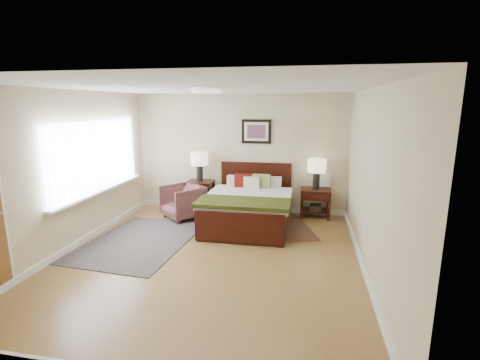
{
  "coord_description": "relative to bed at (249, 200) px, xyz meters",
  "views": [
    {
      "loc": [
        1.38,
        -4.74,
        2.27
      ],
      "look_at": [
        0.33,
        0.76,
        1.05
      ],
      "focal_mm": 26.0,
      "sensor_mm": 36.0,
      "label": 1
    }
  ],
  "objects": [
    {
      "name": "floor",
      "position": [
        -0.35,
        -1.54,
        -0.49
      ],
      "size": [
        5.0,
        5.0,
        0.0
      ],
      "primitive_type": "plane",
      "color": "olive",
      "rests_on": "ground"
    },
    {
      "name": "front_wall",
      "position": [
        -0.35,
        -4.04,
        0.76
      ],
      "size": [
        4.5,
        0.04,
        2.5
      ],
      "primitive_type": "cube",
      "color": "#C7BB90",
      "rests_on": "ground"
    },
    {
      "name": "wall_art",
      "position": [
        0.0,
        0.93,
        1.23
      ],
      "size": [
        0.62,
        0.05,
        0.5
      ],
      "color": "black",
      "rests_on": "back_wall"
    },
    {
      "name": "ceil_fixture",
      "position": [
        -0.35,
        -1.54,
        1.98
      ],
      "size": [
        0.44,
        0.44,
        0.08
      ],
      "color": "white",
      "rests_on": "ceiling"
    },
    {
      "name": "lamp_left",
      "position": [
        -1.19,
        0.73,
        0.61
      ],
      "size": [
        0.37,
        0.37,
        0.61
      ],
      "color": "black",
      "rests_on": "nightstand_left"
    },
    {
      "name": "right_wall",
      "position": [
        1.9,
        -1.54,
        0.76
      ],
      "size": [
        0.04,
        5.0,
        2.5
      ],
      "primitive_type": "cube",
      "color": "#C7BB90",
      "rests_on": "ground"
    },
    {
      "name": "left_wall",
      "position": [
        -2.6,
        -1.54,
        0.76
      ],
      "size": [
        0.04,
        5.0,
        2.5
      ],
      "primitive_type": "cube",
      "color": "#C7BB90",
      "rests_on": "ground"
    },
    {
      "name": "rug_navy",
      "position": [
        0.73,
        -0.09,
        -0.48
      ],
      "size": [
        1.23,
        1.52,
        0.01
      ],
      "primitive_type": "cube",
      "rotation": [
        0.0,
        0.0,
        0.3
      ],
      "color": "black",
      "rests_on": "ground"
    },
    {
      "name": "bed",
      "position": [
        0.0,
        0.0,
        0.0
      ],
      "size": [
        1.62,
        1.95,
        1.05
      ],
      "color": "black",
      "rests_on": "ground"
    },
    {
      "name": "armchair",
      "position": [
        -1.39,
        0.18,
        -0.15
      ],
      "size": [
        1.03,
        1.03,
        0.68
      ],
      "primitive_type": "imported",
      "rotation": [
        0.0,
        0.0,
        -0.7
      ],
      "color": "brown",
      "rests_on": "ground"
    },
    {
      "name": "lamp_right",
      "position": [
        1.26,
        0.73,
        0.54
      ],
      "size": [
        0.37,
        0.37,
        0.61
      ],
      "color": "black",
      "rests_on": "nightstand_right"
    },
    {
      "name": "back_wall",
      "position": [
        -0.35,
        0.96,
        0.76
      ],
      "size": [
        4.5,
        0.04,
        2.5
      ],
      "primitive_type": "cube",
      "color": "#C7BB90",
      "rests_on": "ground"
    },
    {
      "name": "rug_persian",
      "position": [
        -1.68,
        -1.17,
        -0.48
      ],
      "size": [
        1.76,
        2.37,
        0.01
      ],
      "primitive_type": "cube",
      "rotation": [
        0.0,
        0.0,
        -0.07
      ],
      "color": "#0B133A",
      "rests_on": "ground"
    },
    {
      "name": "nightstand_right",
      "position": [
        1.26,
        0.72,
        -0.12
      ],
      "size": [
        0.6,
        0.45,
        0.59
      ],
      "color": "black",
      "rests_on": "ground"
    },
    {
      "name": "window",
      "position": [
        -2.55,
        -0.84,
        0.89
      ],
      "size": [
        0.11,
        2.72,
        1.32
      ],
      "color": "silver",
      "rests_on": "left_wall"
    },
    {
      "name": "ceiling",
      "position": [
        -0.35,
        -1.54,
        2.01
      ],
      "size": [
        4.5,
        5.0,
        0.02
      ],
      "primitive_type": "cube",
      "color": "white",
      "rests_on": "back_wall"
    },
    {
      "name": "nightstand_left",
      "position": [
        -1.19,
        0.71,
        0.05
      ],
      "size": [
        0.55,
        0.5,
        0.66
      ],
      "color": "black",
      "rests_on": "ground"
    }
  ]
}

